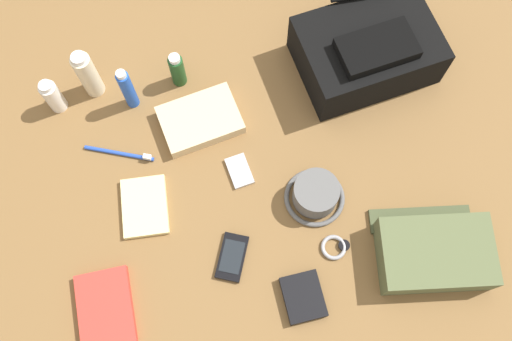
# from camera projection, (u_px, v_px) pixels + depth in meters

# --- Properties ---
(ground_plane) EXTENTS (2.64, 2.02, 0.02)m
(ground_plane) POSITION_uv_depth(u_px,v_px,m) (256.00, 177.00, 1.45)
(ground_plane) COLOR brown
(ground_plane) RESTS_ON ground
(backpack) EXTENTS (0.38, 0.30, 0.16)m
(backpack) POSITION_uv_depth(u_px,v_px,m) (367.00, 50.00, 1.48)
(backpack) COLOR black
(backpack) RESTS_ON ground_plane
(toiletry_pouch) EXTENTS (0.28, 0.24, 0.08)m
(toiletry_pouch) POSITION_uv_depth(u_px,v_px,m) (434.00, 252.00, 1.34)
(toiletry_pouch) COLOR #56603D
(toiletry_pouch) RESTS_ON ground_plane
(bucket_hat) EXTENTS (0.15, 0.15, 0.07)m
(bucket_hat) POSITION_uv_depth(u_px,v_px,m) (315.00, 195.00, 1.39)
(bucket_hat) COLOR #5E5E5E
(bucket_hat) RESTS_ON ground_plane
(toothpaste_tube) EXTENTS (0.04, 0.04, 0.12)m
(toothpaste_tube) POSITION_uv_depth(u_px,v_px,m) (53.00, 96.00, 1.46)
(toothpaste_tube) COLOR white
(toothpaste_tube) RESTS_ON ground_plane
(lotion_bottle) EXTENTS (0.05, 0.05, 0.17)m
(lotion_bottle) POSITION_uv_depth(u_px,v_px,m) (88.00, 74.00, 1.45)
(lotion_bottle) COLOR beige
(lotion_bottle) RESTS_ON ground_plane
(deodorant_spray) EXTENTS (0.03, 0.03, 0.16)m
(deodorant_spray) POSITION_uv_depth(u_px,v_px,m) (128.00, 89.00, 1.44)
(deodorant_spray) COLOR blue
(deodorant_spray) RESTS_ON ground_plane
(shampoo_bottle) EXTENTS (0.04, 0.04, 0.12)m
(shampoo_bottle) POSITION_uv_depth(u_px,v_px,m) (177.00, 70.00, 1.48)
(shampoo_bottle) COLOR #19471E
(shampoo_bottle) RESTS_ON ground_plane
(paperback_novel) EXTENTS (0.13, 0.18, 0.02)m
(paperback_novel) POSITION_uv_depth(u_px,v_px,m) (106.00, 309.00, 1.32)
(paperback_novel) COLOR red
(paperback_novel) RESTS_ON ground_plane
(cell_phone) EXTENTS (0.10, 0.13, 0.01)m
(cell_phone) POSITION_uv_depth(u_px,v_px,m) (232.00, 257.00, 1.37)
(cell_phone) COLOR black
(cell_phone) RESTS_ON ground_plane
(media_player) EXTENTS (0.07, 0.09, 0.01)m
(media_player) POSITION_uv_depth(u_px,v_px,m) (239.00, 171.00, 1.44)
(media_player) COLOR #B7B7BC
(media_player) RESTS_ON ground_plane
(wristwatch) EXTENTS (0.07, 0.06, 0.01)m
(wristwatch) POSITION_uv_depth(u_px,v_px,m) (335.00, 247.00, 1.37)
(wristwatch) COLOR #99999E
(wristwatch) RESTS_ON ground_plane
(toothbrush) EXTENTS (0.17, 0.08, 0.02)m
(toothbrush) POSITION_uv_depth(u_px,v_px,m) (123.00, 154.00, 1.46)
(toothbrush) COLOR blue
(toothbrush) RESTS_ON ground_plane
(wallet) EXTENTS (0.10, 0.11, 0.02)m
(wallet) POSITION_uv_depth(u_px,v_px,m) (303.00, 297.00, 1.33)
(wallet) COLOR black
(wallet) RESTS_ON ground_plane
(notepad) EXTENTS (0.12, 0.16, 0.02)m
(notepad) POSITION_uv_depth(u_px,v_px,m) (145.00, 207.00, 1.41)
(notepad) COLOR beige
(notepad) RESTS_ON ground_plane
(folded_towel) EXTENTS (0.22, 0.18, 0.04)m
(folded_towel) POSITION_uv_depth(u_px,v_px,m) (200.00, 120.00, 1.47)
(folded_towel) COLOR beige
(folded_towel) RESTS_ON ground_plane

